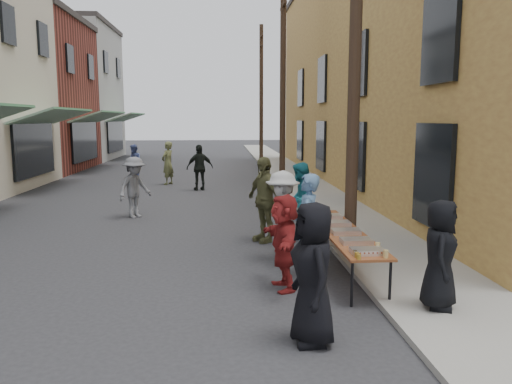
{
  "coord_description": "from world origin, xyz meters",
  "views": [
    {
      "loc": [
        1.6,
        -7.19,
        2.78
      ],
      "look_at": [
        2.29,
        2.91,
        1.3
      ],
      "focal_mm": 35.0,
      "sensor_mm": 36.0,
      "label": 1
    }
  ],
  "objects": [
    {
      "name": "passerby_left",
      "position": [
        -0.88,
        7.01,
        0.87
      ],
      "size": [
        1.19,
        1.28,
        1.73
      ],
      "primitive_type": "imported",
      "rotation": [
        0.0,
        0.0,
        0.91
      ],
      "color": "slate",
      "rests_on": "ground"
    },
    {
      "name": "catering_tray_buns_end",
      "position": [
        3.8,
        2.81,
        0.79
      ],
      "size": [
        0.5,
        0.33,
        0.08
      ],
      "primitive_type": "cube",
      "color": "tan",
      "rests_on": "serving_table"
    },
    {
      "name": "guest_front_a",
      "position": [
        2.71,
        -1.31,
        0.9
      ],
      "size": [
        0.68,
        0.94,
        1.79
      ],
      "primitive_type": "imported",
      "rotation": [
        0.0,
        0.0,
        -1.44
      ],
      "color": "black",
      "rests_on": "ground"
    },
    {
      "name": "utility_pole_mid",
      "position": [
        4.3,
        15.0,
        4.5
      ],
      "size": [
        0.26,
        0.26,
        9.0
      ],
      "primitive_type": "cylinder",
      "color": "#2D2116",
      "rests_on": "ground"
    },
    {
      "name": "catering_tray_buns",
      "position": [
        3.8,
        1.41,
        0.79
      ],
      "size": [
        0.5,
        0.33,
        0.08
      ],
      "primitive_type": "cube",
      "color": "tan",
      "rests_on": "serving_table"
    },
    {
      "name": "catering_tray_foil_d",
      "position": [
        3.8,
        2.11,
        0.79
      ],
      "size": [
        0.5,
        0.33,
        0.08
      ],
      "primitive_type": "cube",
      "color": "#B2B2B7",
      "rests_on": "serving_table"
    },
    {
      "name": "catering_tray_foil_b",
      "position": [
        3.8,
        0.71,
        0.79
      ],
      "size": [
        0.5,
        0.33,
        0.08
      ],
      "primitive_type": "cube",
      "color": "#B2B2B7",
      "rests_on": "serving_table"
    },
    {
      "name": "server",
      "position": [
        4.67,
        -0.53,
        0.89
      ],
      "size": [
        0.77,
        0.9,
        1.57
      ],
      "primitive_type": "imported",
      "rotation": [
        0.0,
        0.0,
        1.15
      ],
      "color": "black",
      "rests_on": "sidewalk"
    },
    {
      "name": "passerby_far",
      "position": [
        -2.51,
        16.44,
        0.81
      ],
      "size": [
        0.89,
        0.97,
        1.62
      ],
      "primitive_type": "imported",
      "rotation": [
        0.0,
        0.0,
        5.15
      ],
      "color": "#5363A1",
      "rests_on": "ground"
    },
    {
      "name": "condiment_jar_b",
      "position": [
        3.58,
        -0.14,
        0.79
      ],
      "size": [
        0.07,
        0.07,
        0.08
      ],
      "primitive_type": "cylinder",
      "color": "#A57F26",
      "rests_on": "serving_table"
    },
    {
      "name": "passerby_right",
      "position": [
        -0.71,
        14.23,
        0.92
      ],
      "size": [
        0.71,
        0.8,
        1.84
      ],
      "primitive_type": "imported",
      "rotation": [
        0.0,
        0.0,
        4.2
      ],
      "color": "#5D6339",
      "rests_on": "ground"
    },
    {
      "name": "condiment_jar_a",
      "position": [
        3.58,
        -0.24,
        0.79
      ],
      "size": [
        0.07,
        0.07,
        0.08
      ],
      "primitive_type": "cylinder",
      "color": "#A57F26",
      "rests_on": "serving_table"
    },
    {
      "name": "utility_pole_far",
      "position": [
        4.3,
        27.0,
        4.5
      ],
      "size": [
        0.26,
        0.26,
        9.0
      ],
      "primitive_type": "cylinder",
      "color": "#2D2116",
      "rests_on": "ground"
    },
    {
      "name": "guest_front_d",
      "position": [
        2.77,
        2.38,
        0.89
      ],
      "size": [
        0.89,
        1.27,
        1.79
      ],
      "primitive_type": "imported",
      "rotation": [
        0.0,
        0.0,
        -1.78
      ],
      "color": "beige",
      "rests_on": "ground"
    },
    {
      "name": "guest_front_c",
      "position": [
        3.4,
        4.22,
        0.89
      ],
      "size": [
        0.95,
        1.06,
        1.79
      ],
      "primitive_type": "imported",
      "rotation": [
        0.0,
        0.0,
        -1.95
      ],
      "color": "teal",
      "rests_on": "ground"
    },
    {
      "name": "guest_front_b",
      "position": [
        3.09,
        1.41,
        0.92
      ],
      "size": [
        0.6,
        0.76,
        1.84
      ],
      "primitive_type": "imported",
      "rotation": [
        0.0,
        0.0,
        -1.84
      ],
      "color": "#52779F",
      "rests_on": "ground"
    },
    {
      "name": "catering_tray_sausage",
      "position": [
        3.8,
        0.06,
        0.79
      ],
      "size": [
        0.5,
        0.33,
        0.08
      ],
      "primitive_type": "cube",
      "color": "maroon",
      "rests_on": "serving_table"
    },
    {
      "name": "ground",
      "position": [
        0.0,
        0.0,
        0.0
      ],
      "size": [
        120.0,
        120.0,
        0.0
      ],
      "primitive_type": "plane",
      "color": "#28282B",
      "rests_on": "ground"
    },
    {
      "name": "serving_table",
      "position": [
        3.8,
        1.71,
        0.71
      ],
      "size": [
        0.7,
        4.0,
        0.75
      ],
      "color": "brown",
      "rests_on": "ground"
    },
    {
      "name": "condiment_jar_c",
      "position": [
        3.58,
        -0.04,
        0.79
      ],
      "size": [
        0.07,
        0.07,
        0.08
      ],
      "primitive_type": "cylinder",
      "color": "#A57F26",
      "rests_on": "serving_table"
    },
    {
      "name": "guest_front_e",
      "position": [
        2.54,
        3.96,
        0.98
      ],
      "size": [
        0.99,
        1.23,
        1.95
      ],
      "primitive_type": "imported",
      "rotation": [
        0.0,
        0.0,
        -1.04
      ],
      "color": "brown",
      "rests_on": "ground"
    },
    {
      "name": "utility_pole_near",
      "position": [
        4.3,
        3.0,
        4.5
      ],
      "size": [
        0.26,
        0.26,
        9.0
      ],
      "primitive_type": "cylinder",
      "color": "#2D2116",
      "rests_on": "ground"
    },
    {
      "name": "building_ochre",
      "position": [
        11.1,
        14.0,
        5.0
      ],
      "size": [
        10.0,
        28.0,
        10.0
      ],
      "primitive_type": "cube",
      "color": "#9D6D38",
      "rests_on": "ground"
    },
    {
      "name": "passerby_mid",
      "position": [
        0.73,
        12.38,
        0.9
      ],
      "size": [
        1.14,
        0.72,
        1.8
      ],
      "primitive_type": "imported",
      "rotation": [
        0.0,
        0.0,
        3.43
      ],
      "color": "black",
      "rests_on": "ground"
    },
    {
      "name": "sidewalk",
      "position": [
        5.0,
        15.0,
        0.05
      ],
      "size": [
        2.2,
        60.0,
        0.1
      ],
      "primitive_type": "cube",
      "color": "gray",
      "rests_on": "ground"
    },
    {
      "name": "cup_stack",
      "position": [
        4.0,
        -0.19,
        0.81
      ],
      "size": [
        0.08,
        0.08,
        0.12
      ],
      "primitive_type": "cylinder",
      "color": "tan",
      "rests_on": "serving_table"
    },
    {
      "name": "guest_queue_back",
      "position": [
        2.6,
        0.71,
        0.79
      ],
      "size": [
        0.6,
        1.51,
        1.59
      ],
      "primitive_type": "imported",
      "rotation": [
        0.0,
        0.0,
        -1.48
      ],
      "color": "maroon",
      "rests_on": "ground"
    }
  ]
}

